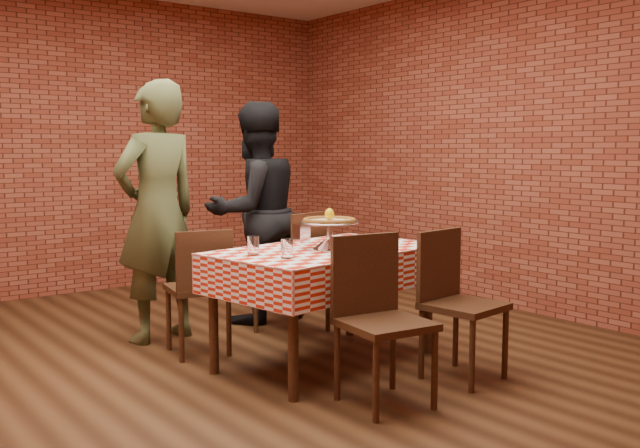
# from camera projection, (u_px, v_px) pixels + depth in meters

# --- Properties ---
(ground) EXTENTS (6.00, 6.00, 0.00)m
(ground) POSITION_uv_depth(u_px,v_px,m) (241.00, 365.00, 4.59)
(ground) COLOR black
(ground) RESTS_ON ground
(back_wall) EXTENTS (5.50, 0.00, 5.50)m
(back_wall) POSITION_uv_depth(u_px,v_px,m) (78.00, 144.00, 6.81)
(back_wall) COLOR maroon
(back_wall) RESTS_ON ground
(table) EXTENTS (1.57, 1.09, 0.75)m
(table) POSITION_uv_depth(u_px,v_px,m) (326.00, 307.00, 4.61)
(table) COLOR #412413
(table) RESTS_ON ground
(tablecloth) EXTENTS (1.61, 1.13, 0.25)m
(tablecloth) POSITION_uv_depth(u_px,v_px,m) (326.00, 267.00, 4.58)
(tablecloth) COLOR red
(tablecloth) RESTS_ON table
(pizza_stand) EXTENTS (0.41, 0.41, 0.17)m
(pizza_stand) POSITION_uv_depth(u_px,v_px,m) (329.00, 236.00, 4.54)
(pizza_stand) COLOR silver
(pizza_stand) RESTS_ON tablecloth
(pizza) EXTENTS (0.37, 0.37, 0.03)m
(pizza) POSITION_uv_depth(u_px,v_px,m) (329.00, 221.00, 4.53)
(pizza) COLOR beige
(pizza) RESTS_ON pizza_stand
(lemon) EXTENTS (0.07, 0.07, 0.08)m
(lemon) POSITION_uv_depth(u_px,v_px,m) (329.00, 214.00, 4.52)
(lemon) COLOR yellow
(lemon) RESTS_ON pizza
(water_glass_left) EXTENTS (0.08, 0.08, 0.11)m
(water_glass_left) POSITION_uv_depth(u_px,v_px,m) (287.00, 248.00, 4.15)
(water_glass_left) COLOR white
(water_glass_left) RESTS_ON tablecloth
(water_glass_right) EXTENTS (0.08, 0.08, 0.11)m
(water_glass_right) POSITION_uv_depth(u_px,v_px,m) (253.00, 245.00, 4.28)
(water_glass_right) COLOR white
(water_glass_right) RESTS_ON tablecloth
(side_plate) EXTENTS (0.17, 0.17, 0.01)m
(side_plate) POSITION_uv_depth(u_px,v_px,m) (388.00, 242.00, 4.85)
(side_plate) COLOR white
(side_plate) RESTS_ON tablecloth
(sweetener_packet_a) EXTENTS (0.06, 0.06, 0.00)m
(sweetener_packet_a) POSITION_uv_depth(u_px,v_px,m) (395.00, 242.00, 4.85)
(sweetener_packet_a) COLOR white
(sweetener_packet_a) RESTS_ON tablecloth
(sweetener_packet_b) EXTENTS (0.05, 0.04, 0.00)m
(sweetener_packet_b) POSITION_uv_depth(u_px,v_px,m) (405.00, 241.00, 4.94)
(sweetener_packet_b) COLOR white
(sweetener_packet_b) RESTS_ON tablecloth
(condiment_caddy) EXTENTS (0.10, 0.09, 0.13)m
(condiment_caddy) POSITION_uv_depth(u_px,v_px,m) (302.00, 233.00, 4.82)
(condiment_caddy) COLOR silver
(condiment_caddy) RESTS_ON tablecloth
(chair_near_left) EXTENTS (0.49, 0.49, 0.92)m
(chair_near_left) POSITION_uv_depth(u_px,v_px,m) (385.00, 322.00, 3.84)
(chair_near_left) COLOR #412413
(chair_near_left) RESTS_ON ground
(chair_near_right) EXTENTS (0.47, 0.47, 0.90)m
(chair_near_right) POSITION_uv_depth(u_px,v_px,m) (464.00, 306.00, 4.28)
(chair_near_right) COLOR #412413
(chair_near_right) RESTS_ON ground
(chair_far_left) EXTENTS (0.45, 0.45, 0.86)m
(chair_far_left) POSITION_uv_depth(u_px,v_px,m) (198.00, 291.00, 4.83)
(chair_far_left) COLOR #412413
(chair_far_left) RESTS_ON ground
(chair_far_right) EXTENTS (0.54, 0.54, 0.93)m
(chair_far_right) POSITION_uv_depth(u_px,v_px,m) (292.00, 272.00, 5.39)
(chair_far_right) COLOR #412413
(chair_far_right) RESTS_ON ground
(diner_olive) EXTENTS (0.76, 0.57, 1.89)m
(diner_olive) POSITION_uv_depth(u_px,v_px,m) (157.00, 212.00, 5.12)
(diner_olive) COLOR #424928
(diner_olive) RESTS_ON ground
(diner_black) EXTENTS (0.88, 0.69, 1.77)m
(diner_black) POSITION_uv_depth(u_px,v_px,m) (255.00, 213.00, 5.72)
(diner_black) COLOR black
(diner_black) RESTS_ON ground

